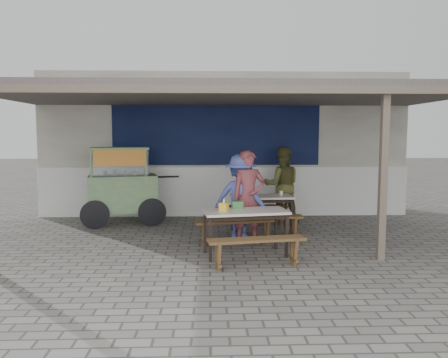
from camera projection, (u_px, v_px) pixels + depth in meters
name	position (u px, v px, depth m)	size (l,w,h in m)	color
ground	(231.00, 246.00, 7.78)	(60.00, 60.00, 0.00)	slate
back_wall	(224.00, 145.00, 11.17)	(9.00, 1.28, 3.50)	beige
warung_roof	(229.00, 97.00, 8.41)	(9.00, 4.21, 2.81)	#5E5551
table_left	(262.00, 200.00, 8.85)	(1.28, 0.71, 0.75)	beige
bench_left_street	(267.00, 222.00, 8.27)	(1.36, 0.36, 0.45)	brown
bench_left_wall	(256.00, 211.00, 9.50)	(1.36, 0.36, 0.45)	brown
table_right	(245.00, 215.00, 7.13)	(1.46, 0.87, 0.75)	beige
bench_right_street	(257.00, 246.00, 6.47)	(1.49, 0.52, 0.45)	brown
bench_right_wall	(235.00, 226.00, 7.85)	(1.49, 0.52, 0.45)	brown
vendor_cart	(122.00, 183.00, 9.64)	(2.03, 1.15, 1.71)	#7DA56E
patron_street_side	(249.00, 197.00, 7.89)	(0.62, 0.41, 1.70)	brown
patron_wall_side	(282.00, 185.00, 9.80)	(0.83, 0.65, 1.71)	brown
patron_right_table	(241.00, 198.00, 8.04)	(1.05, 0.60, 1.62)	#444F9A
tissue_box	(224.00, 207.00, 7.08)	(0.13, 0.13, 0.13)	yellow
donation_box	(237.00, 205.00, 7.31)	(0.18, 0.12, 0.12)	#316F36
condiment_jar	(281.00, 193.00, 8.97)	(0.07, 0.07, 0.08)	silver
condiment_bowl	(251.00, 194.00, 8.92)	(0.21, 0.21, 0.05)	white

